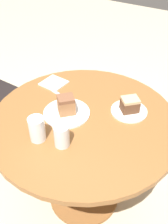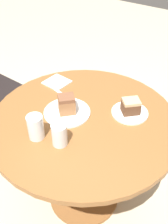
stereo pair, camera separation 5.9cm
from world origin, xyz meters
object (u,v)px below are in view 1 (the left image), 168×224
plate_near (67,113)px  cake_slice_near (66,105)px  glass_water (62,137)px  cake_slice_far (130,105)px  glass_lemonade (37,130)px  plate_far (129,111)px

plate_near → cake_slice_near: (0.00, 0.00, 0.05)m
plate_near → cake_slice_near: size_ratio=2.19×
plate_near → cake_slice_near: 0.05m
glass_water → cake_slice_near: bearing=29.1°
cake_slice_near → cake_slice_far: 0.33m
glass_water → glass_lemonade: bearing=103.5°
plate_near → cake_slice_far: (0.19, -0.27, 0.04)m
glass_water → plate_near: bearing=29.1°
plate_near → glass_lemonade: size_ratio=1.99×
plate_far → glass_water: glass_water is taller
glass_lemonade → glass_water: size_ratio=1.10×
cake_slice_near → glass_water: 0.22m
cake_slice_near → glass_water: size_ratio=1.00×
plate_near → cake_slice_far: size_ratio=2.17×
plate_near → glass_lemonade: glass_lemonade is taller
glass_lemonade → glass_water: glass_lemonade is taller
cake_slice_near → glass_water: bearing=-150.9°
cake_slice_near → glass_water: glass_water is taller
plate_far → cake_slice_far: (0.00, -0.00, 0.04)m
cake_slice_far → glass_water: 0.41m
plate_far → glass_water: bearing=156.3°
glass_lemonade → cake_slice_near: bearing=-2.7°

